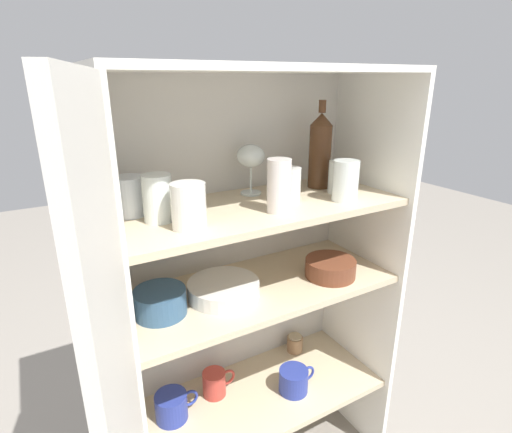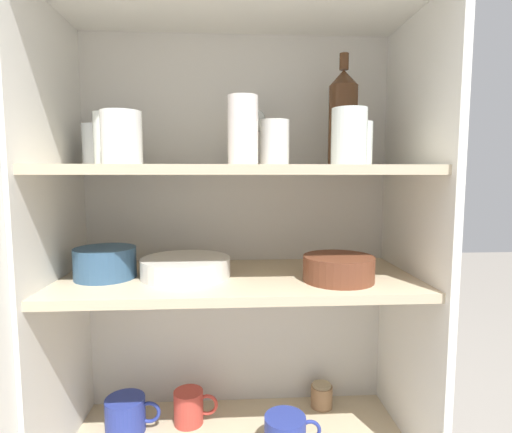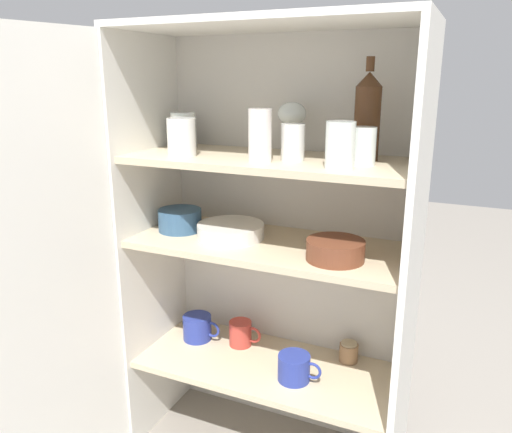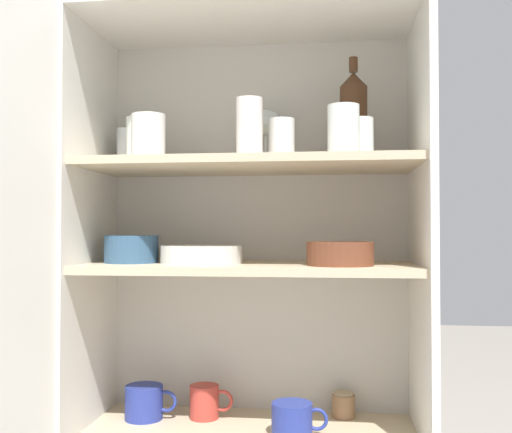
# 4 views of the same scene
# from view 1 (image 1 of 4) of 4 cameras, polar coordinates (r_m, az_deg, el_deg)

# --- Properties ---
(cupboard_back_panel) EXTENTS (0.86, 0.02, 1.34)m
(cupboard_back_panel) POSITION_cam_1_polar(r_m,az_deg,el_deg) (1.40, -3.32, -8.79)
(cupboard_back_panel) COLOR silver
(cupboard_back_panel) RESTS_ON ground_plane
(cupboard_side_left) EXTENTS (0.02, 0.38, 1.34)m
(cupboard_side_left) POSITION_cam_1_polar(r_m,az_deg,el_deg) (1.14, -18.81, -17.04)
(cupboard_side_left) COLOR white
(cupboard_side_left) RESTS_ON ground_plane
(cupboard_side_right) EXTENTS (0.02, 0.38, 1.34)m
(cupboard_side_right) POSITION_cam_1_polar(r_m,az_deg,el_deg) (1.49, 14.66, -7.59)
(cupboard_side_right) COLOR white
(cupboard_side_right) RESTS_ON ground_plane
(cupboard_top_panel) EXTENTS (0.86, 0.38, 0.02)m
(cupboard_top_panel) POSITION_cam_1_polar(r_m,az_deg,el_deg) (1.08, 0.62, 20.38)
(cupboard_top_panel) COLOR white
(cupboard_top_panel) RESTS_ON cupboard_side_left
(shelf_board_lower) EXTENTS (0.82, 0.35, 0.02)m
(shelf_board_lower) POSITION_cam_1_polar(r_m,az_deg,el_deg) (1.48, 0.47, -24.19)
(shelf_board_lower) COLOR beige
(shelf_board_middle) EXTENTS (0.82, 0.35, 0.02)m
(shelf_board_middle) POSITION_cam_1_polar(r_m,az_deg,el_deg) (1.23, 0.52, -10.12)
(shelf_board_middle) COLOR beige
(shelf_board_upper) EXTENTS (0.82, 0.35, 0.02)m
(shelf_board_upper) POSITION_cam_1_polar(r_m,az_deg,el_deg) (1.13, 0.56, 1.30)
(shelf_board_upper) COLOR beige
(tumbler_glass_0) EXTENTS (0.08, 0.08, 0.10)m
(tumbler_glass_0) POSITION_cam_1_polar(r_m,az_deg,el_deg) (1.07, -17.62, 2.81)
(tumbler_glass_0) COLOR white
(tumbler_glass_0) RESTS_ON shelf_board_upper
(tumbler_glass_1) EXTENTS (0.07, 0.07, 0.10)m
(tumbler_glass_1) POSITION_cam_1_polar(r_m,az_deg,el_deg) (1.26, 11.81, 5.54)
(tumbler_glass_1) COLOR white
(tumbler_glass_1) RESTS_ON shelf_board_upper
(tumbler_glass_2) EXTENTS (0.07, 0.07, 0.12)m
(tumbler_glass_2) POSITION_cam_1_polar(r_m,az_deg,el_deg) (1.01, -13.87, 2.57)
(tumbler_glass_2) COLOR white
(tumbler_glass_2) RESTS_ON shelf_board_upper
(tumbler_glass_3) EXTENTS (0.06, 0.06, 0.10)m
(tumbler_glass_3) POSITION_cam_1_polar(r_m,az_deg,el_deg) (1.14, 4.78, 4.49)
(tumbler_glass_3) COLOR white
(tumbler_glass_3) RESTS_ON shelf_board_upper
(tumbler_glass_4) EXTENTS (0.07, 0.07, 0.12)m
(tumbler_glass_4) POSITION_cam_1_polar(r_m,az_deg,el_deg) (1.17, 12.67, 5.00)
(tumbler_glass_4) COLOR white
(tumbler_glass_4) RESTS_ON shelf_board_upper
(tumbler_glass_5) EXTENTS (0.08, 0.08, 0.11)m
(tumbler_glass_5) POSITION_cam_1_polar(r_m,az_deg,el_deg) (0.94, -9.60, 1.49)
(tumbler_glass_5) COLOR white
(tumbler_glass_5) RESTS_ON shelf_board_upper
(tumbler_glass_6) EXTENTS (0.06, 0.06, 0.14)m
(tumbler_glass_6) POSITION_cam_1_polar(r_m,az_deg,el_deg) (1.04, 3.30, 4.39)
(tumbler_glass_6) COLOR silver
(tumbler_glass_6) RESTS_ON shelf_board_upper
(wine_glass_0) EXTENTS (0.09, 0.09, 0.15)m
(wine_glass_0) POSITION_cam_1_polar(r_m,az_deg,el_deg) (1.20, -0.75, 8.37)
(wine_glass_0) COLOR white
(wine_glass_0) RESTS_ON shelf_board_upper
(wine_bottle) EXTENTS (0.07, 0.07, 0.27)m
(wine_bottle) POSITION_cam_1_polar(r_m,az_deg,el_deg) (1.30, 9.14, 9.33)
(wine_bottle) COLOR #4C2D19
(wine_bottle) RESTS_ON shelf_board_upper
(plate_stack_white) EXTENTS (0.21, 0.21, 0.04)m
(plate_stack_white) POSITION_cam_1_polar(r_m,az_deg,el_deg) (1.16, -4.65, -10.30)
(plate_stack_white) COLOR silver
(plate_stack_white) RESTS_ON shelf_board_middle
(mixing_bowl_large) EXTENTS (0.16, 0.16, 0.06)m
(mixing_bowl_large) POSITION_cam_1_polar(r_m,az_deg,el_deg) (1.29, 10.58, -7.10)
(mixing_bowl_large) COLOR brown
(mixing_bowl_large) RESTS_ON shelf_board_middle
(serving_bowl_small) EXTENTS (0.14, 0.14, 0.07)m
(serving_bowl_small) POSITION_cam_1_polar(r_m,az_deg,el_deg) (1.10, -13.55, -11.65)
(serving_bowl_small) COLOR #33567A
(serving_bowl_small) RESTS_ON shelf_board_middle
(coffee_mug_primary) EXTENTS (0.14, 0.10, 0.08)m
(coffee_mug_primary) POSITION_cam_1_polar(r_m,az_deg,el_deg) (1.46, 5.45, -22.25)
(coffee_mug_primary) COLOR #283893
(coffee_mug_primary) RESTS_ON shelf_board_lower
(coffee_mug_extra_1) EXTENTS (0.12, 0.08, 0.09)m
(coffee_mug_extra_1) POSITION_cam_1_polar(r_m,az_deg,el_deg) (1.45, -5.89, -22.59)
(coffee_mug_extra_1) COLOR #BC3D33
(coffee_mug_extra_1) RESTS_ON shelf_board_lower
(coffee_mug_extra_2) EXTENTS (0.14, 0.10, 0.09)m
(coffee_mug_extra_2) POSITION_cam_1_polar(r_m,az_deg,el_deg) (1.40, -11.91, -25.01)
(coffee_mug_extra_2) COLOR #283893
(coffee_mug_extra_2) RESTS_ON shelf_board_lower
(storage_jar) EXTENTS (0.06, 0.06, 0.07)m
(storage_jar) POSITION_cam_1_polar(r_m,az_deg,el_deg) (1.63, 5.57, -17.58)
(storage_jar) COLOR #99704C
(storage_jar) RESTS_ON shelf_board_lower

